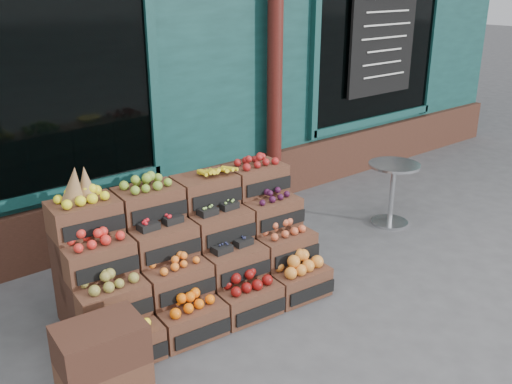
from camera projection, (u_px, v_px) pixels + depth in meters
ground at (325, 300)px, 4.97m from camera, size 60.00×60.00×0.00m
crate_display at (192, 258)px, 4.82m from camera, size 2.21×1.22×1.33m
spare_crates at (102, 362)px, 3.73m from camera, size 0.58×0.43×0.55m
bistro_table at (392, 187)px, 6.36m from camera, size 0.57×0.57×0.71m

